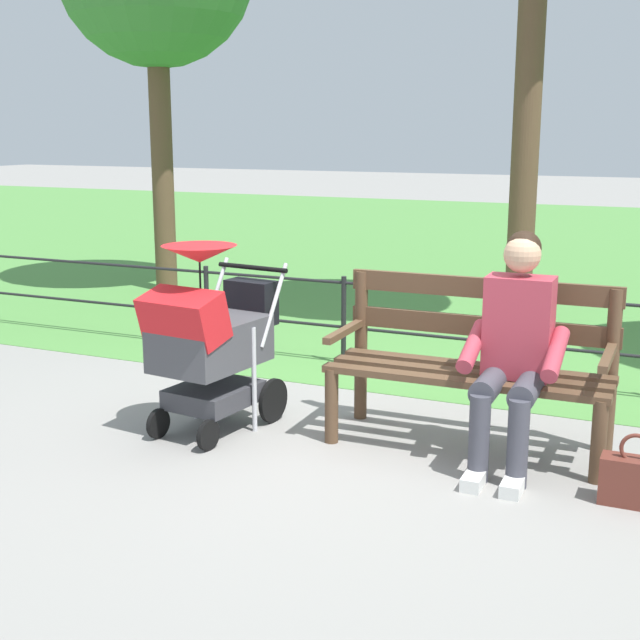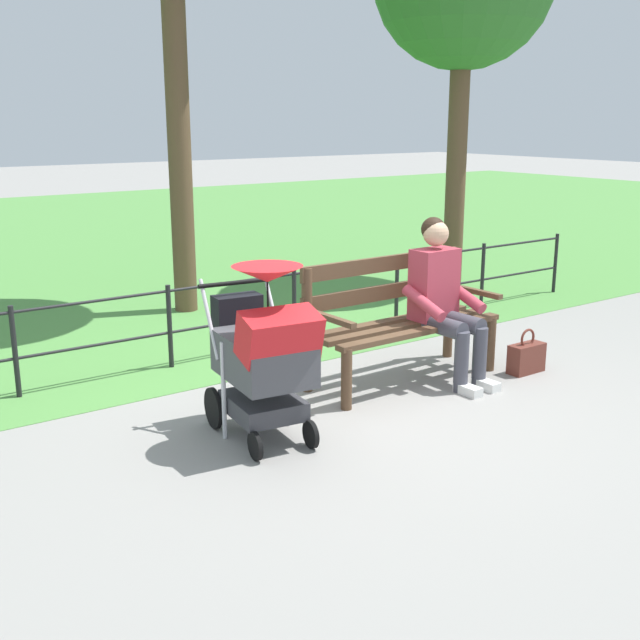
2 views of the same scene
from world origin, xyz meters
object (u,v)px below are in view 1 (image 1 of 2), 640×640
(stroller, at_px, (210,336))
(handbag, at_px, (634,480))
(park_bench, at_px, (473,356))
(person_on_bench, at_px, (514,344))

(stroller, bearing_deg, handbag, 178.05)
(park_bench, bearing_deg, handbag, 151.33)
(person_on_bench, relative_size, handbag, 3.45)
(park_bench, xyz_separation_m, handbag, (-0.95, 0.52, -0.40))
(park_bench, bearing_deg, stroller, 16.30)
(park_bench, xyz_separation_m, person_on_bench, (-0.28, 0.22, 0.15))
(handbag, bearing_deg, park_bench, -28.67)
(person_on_bench, bearing_deg, stroller, 6.88)
(handbag, bearing_deg, person_on_bench, -23.82)
(person_on_bench, height_order, handbag, person_on_bench)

